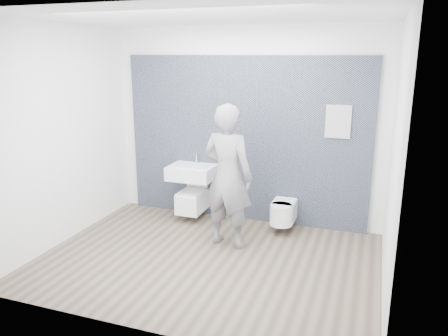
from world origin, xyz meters
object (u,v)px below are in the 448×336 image
(toilet_square, at_px, (192,200))
(visitor, at_px, (228,176))
(washbasin, at_px, (192,172))
(toilet_rounded, at_px, (283,212))

(toilet_square, xyz_separation_m, visitor, (0.80, -0.69, 0.63))
(washbasin, bearing_deg, toilet_rounded, -0.92)
(toilet_square, bearing_deg, toilet_rounded, -0.90)
(washbasin, distance_m, toilet_rounded, 1.45)
(washbasin, distance_m, visitor, 1.07)
(washbasin, height_order, visitor, visitor)
(toilet_rounded, relative_size, visitor, 0.29)
(washbasin, height_order, toilet_rounded, washbasin)
(toilet_rounded, distance_m, visitor, 1.09)
(toilet_rounded, bearing_deg, visitor, -131.16)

